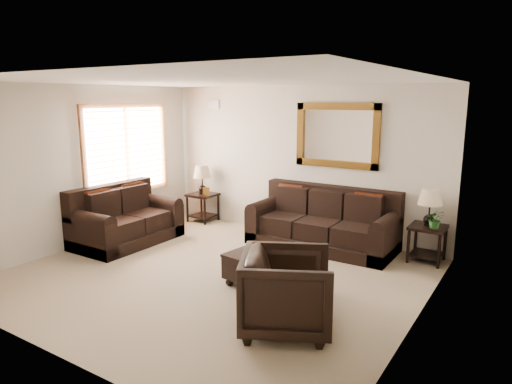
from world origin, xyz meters
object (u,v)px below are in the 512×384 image
Objects in this scene: armchair at (287,288)px; end_table_right at (429,214)px; end_table_left at (202,185)px; coffee_table at (271,269)px; sofa at (323,226)px; loveseat at (124,222)px.

end_table_right is at bearing -41.65° from armchair.
end_table_left reaches higher than coffee_table.
coffee_table is 1.14m from armchair.
armchair is (0.71, -0.86, 0.22)m from coffee_table.
sofa is 2.00m from coffee_table.
end_table_right is at bearing 63.61° from coffee_table.
armchair is (3.62, -3.02, -0.27)m from end_table_left.
coffee_table is (2.91, -2.17, -0.49)m from end_table_left.
armchair is (0.87, -2.85, 0.12)m from sofa.
sofa is 2.98m from armchair.
loveseat reaches higher than armchair.
end_table_right is at bearing -68.51° from loveseat.
loveseat is 5.03m from end_table_right.
loveseat is 1.89m from end_table_left.
coffee_table is at bearing -95.95° from loveseat.
end_table_left is at bearing 176.37° from sofa.
sofa is 2.11× the size of end_table_left.
armchair is (3.88, -1.19, 0.12)m from loveseat.
sofa reaches higher than armchair.
coffee_table is at bearing -124.68° from end_table_right.
end_table_right is at bearing 6.13° from sofa.
sofa is at bearing -3.63° from end_table_left.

